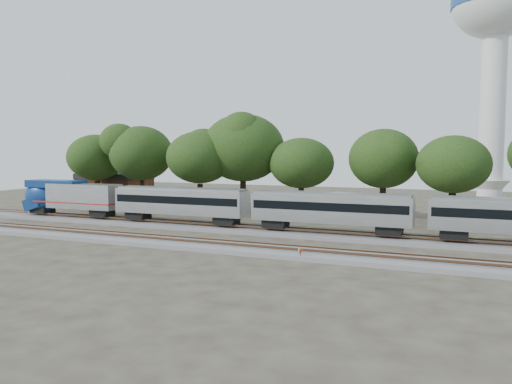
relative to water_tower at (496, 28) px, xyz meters
The scene contains 15 objects.
ground 63.48m from the water_tower, 115.03° to the right, with size 160.00×160.00×0.00m, color #383328.
track_far 58.70m from the water_tower, 117.90° to the right, with size 160.00×5.00×0.73m.
track_near 66.63m from the water_tower, 113.40° to the right, with size 160.00×5.00×0.73m.
switch_stand_red 65.96m from the water_tower, 105.85° to the right, with size 0.32×0.11×1.01m.
switch_stand_white 65.54m from the water_tower, 106.27° to the right, with size 0.29×0.05×0.91m.
switch_lever 66.50m from the water_tower, 107.86° to the right, with size 0.50×0.30×0.30m, color #512D19.
water_tower is the anchor object (origin of this frame).
brick_building 70.57m from the water_tower, 156.01° to the right, with size 11.31×8.13×5.34m.
tree_0 70.04m from the water_tower, 150.77° to the right, with size 8.25×8.25×11.64m.
tree_1 62.85m from the water_tower, 146.41° to the right, with size 8.92×8.92×12.58m.
tree_2 55.63m from the water_tower, 139.36° to the right, with size 8.33×8.33×11.75m.
tree_3 49.70m from the water_tower, 137.19° to the right, with size 9.72×9.72×13.70m.
tree_4 45.29m from the water_tower, 128.64° to the right, with size 7.58×7.58×10.68m.
tree_5 38.66m from the water_tower, 115.82° to the right, with size 8.23×8.23×11.60m.
tree_6 39.37m from the water_tower, 99.31° to the right, with size 7.63×7.63×10.76m.
Camera 1 is at (20.03, -45.00, 9.00)m, focal length 35.00 mm.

